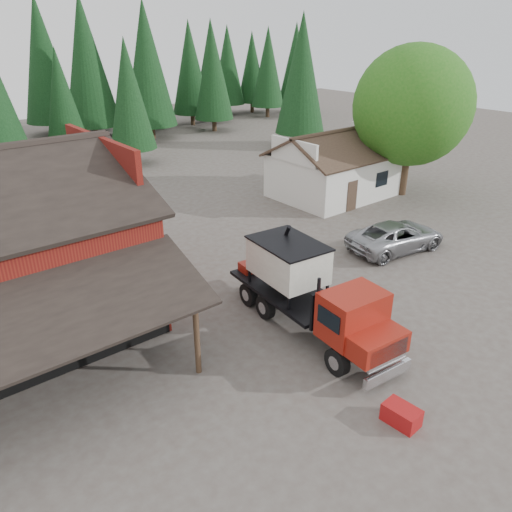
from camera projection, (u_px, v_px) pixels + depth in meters
ground at (349, 341)px, 19.41m from camera, size 120.00×120.00×0.00m
farmhouse at (334, 172)px, 35.28m from camera, size 8.60×6.42×4.65m
deciduous_tree at (412, 110)px, 33.65m from camera, size 8.00×8.00×10.20m
conifer_backdrop at (24, 150)px, 48.98m from camera, size 76.00×16.00×16.00m
near_pine_b at (129, 94)px, 41.47m from camera, size 3.96×3.96×10.40m
near_pine_c at (302, 74)px, 47.37m from camera, size 4.84×4.84×12.40m
feed_truck at (310, 290)px, 19.45m from camera, size 3.05×8.62×3.81m
silver_car at (396, 236)px, 26.97m from camera, size 5.96×3.45×1.56m
equip_box at (401, 415)px, 15.31m from camera, size 0.77×1.15×0.60m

